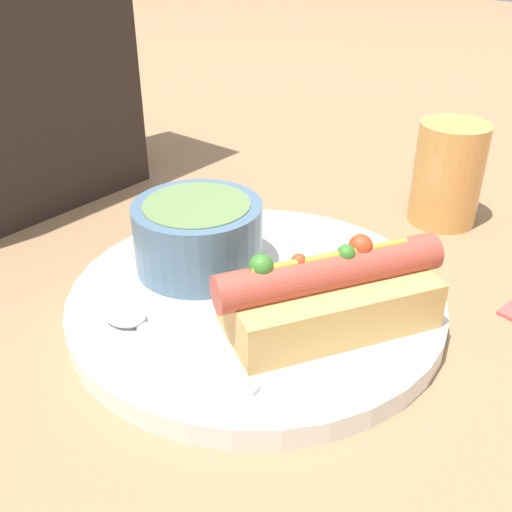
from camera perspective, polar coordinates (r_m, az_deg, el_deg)
ground_plane at (r=0.49m, az=0.00°, el=-5.04°), size 4.00×4.00×0.00m
dinner_plate at (r=0.48m, az=0.00°, el=-4.18°), size 0.30×0.30×0.02m
hot_dog at (r=0.43m, az=7.12°, el=-3.43°), size 0.16×0.14×0.07m
soup_bowl at (r=0.50m, az=-5.51°, el=2.28°), size 0.11×0.11×0.06m
spoon at (r=0.44m, az=-10.64°, el=-6.59°), size 0.03×0.14×0.01m
drinking_glass at (r=0.63m, az=17.80°, el=7.47°), size 0.07×0.07×0.10m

